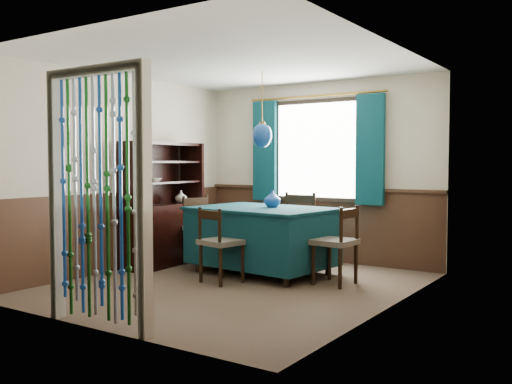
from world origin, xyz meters
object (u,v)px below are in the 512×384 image
Objects in this scene: sideboard at (163,222)px; chair_near at (220,243)px; bowl_shelf at (153,180)px; chair_right at (337,243)px; vase_table at (272,199)px; chair_left at (202,228)px; dining_table at (262,236)px; chair_far at (295,227)px; pendant_lamp at (262,135)px; vase_sideboard at (181,196)px.

chair_near is at bearing -23.94° from sideboard.
chair_near is at bearing -11.25° from bowl_shelf.
sideboard is at bearing 97.83° from chair_right.
chair_left is at bearing -178.98° from vase_table.
dining_table is 1.96× the size of chair_left.
pendant_lamp is at bearing 77.44° from chair_far.
vase_sideboard reaches higher than chair_far.
bowl_shelf is at bearing -160.70° from pendant_lamp.
dining_table is at bearing 104.04° from pendant_lamp.
pendant_lamp is 4.72× the size of vase_table.
vase_sideboard reaches higher than dining_table.
dining_table is 9.18× the size of vase_table.
chair_left is (-0.92, 0.82, 0.03)m from chair_near.
vase_sideboard is (-1.28, 0.80, 0.46)m from chair_near.
vase_sideboard is at bearing -178.38° from vase_table.
chair_near is 1.48m from bowl_shelf.
chair_near is at bearing -31.89° from vase_sideboard.
chair_right is at bearing -3.86° from pendant_lamp.
chair_far is at bearing 84.79° from pendant_lamp.
vase_table is at bearing 1.62° from vase_sideboard.
pendant_lamp is at bearing 100.88° from chair_left.
chair_near is (-0.10, -0.74, -0.01)m from dining_table.
chair_right is 2.48m from vase_sideboard.
bowl_shelf is (-1.44, -1.20, 0.64)m from chair_far.
chair_left is 4.14× the size of bowl_shelf.
dining_table is 2.02× the size of chair_right.
sideboard reaches higher than chair_right.
chair_left is 0.56× the size of sideboard.
bowl_shelf is at bearing -16.97° from chair_left.
chair_near is 0.97× the size of chair_right.
sideboard is (-1.34, 0.49, 0.11)m from chair_near.
bowl_shelf is at bearing -154.94° from dining_table.
bowl_shelf is at bearing 32.37° from chair_far.
dining_table is 1.46m from sideboard.
chair_left is 1.60m from pendant_lamp.
chair_far is at bearing 55.44° from chair_right.
chair_left is 1.19m from vase_table.
sideboard reaches higher than chair_near.
chair_far is at bearing 24.50° from vase_sideboard.
chair_near is 0.93× the size of pendant_lamp.
vase_table reaches higher than dining_table.
dining_table is 2.09× the size of chair_near.
chair_far is 0.59× the size of sideboard.
dining_table is 1.25m from pendant_lamp.
chair_right is (1.16, 0.67, 0.01)m from chair_near.
sideboard reaches higher than chair_far.
vase_sideboard is at bearing -176.69° from dining_table.
chair_near is 1.23m from chair_left.
chair_left is 4.94× the size of vase_sideboard.
sideboard is (-1.50, -0.96, 0.06)m from chair_far.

